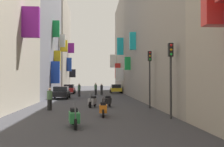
# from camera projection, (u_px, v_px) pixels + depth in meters

# --- Properties ---
(ground_plane) EXTENTS (140.00, 140.00, 0.00)m
(ground_plane) POSITION_uv_depth(u_px,v_px,m) (91.00, 98.00, 33.68)
(ground_plane) COLOR #38383D
(building_left_mid_a) EXTENTS (7.11, 17.90, 17.61)m
(building_left_mid_a) POSITION_uv_depth(u_px,v_px,m) (30.00, 29.00, 36.86)
(building_left_mid_a) COLOR gray
(building_left_mid_a) RESTS_ON ground
(building_left_mid_c) EXTENTS (7.31, 15.63, 17.36)m
(building_left_mid_c) POSITION_uv_depth(u_px,v_px,m) (52.00, 47.00, 55.52)
(building_left_mid_c) COLOR #9E9384
(building_left_mid_c) RESTS_ON ground
(building_right_mid_a) EXTENTS (6.76, 30.10, 16.76)m
(building_right_mid_a) POSITION_uv_depth(u_px,v_px,m) (168.00, 21.00, 29.85)
(building_right_mid_a) COLOR gray
(building_right_mid_a) RESTS_ON ground
(building_right_mid_b) EXTENTS (7.33, 19.48, 17.24)m
(building_right_mid_b) POSITION_uv_depth(u_px,v_px,m) (134.00, 46.00, 54.58)
(building_right_mid_b) COLOR gray
(building_right_mid_b) RESTS_ON ground
(parked_car_red) EXTENTS (1.85, 4.15, 1.46)m
(parked_car_red) POSITION_uv_depth(u_px,v_px,m) (69.00, 89.00, 44.98)
(parked_car_red) COLOR #B21E1E
(parked_car_red) RESTS_ON ground
(parked_car_yellow) EXTENTS (1.87, 4.00, 1.43)m
(parked_car_yellow) POSITION_uv_depth(u_px,v_px,m) (116.00, 88.00, 47.25)
(parked_car_yellow) COLOR gold
(parked_car_yellow) RESTS_ON ground
(parked_car_black) EXTENTS (1.94, 4.08, 1.40)m
(parked_car_black) POSITION_uv_depth(u_px,v_px,m) (61.00, 92.00, 32.90)
(parked_car_black) COLOR black
(parked_car_black) RESTS_ON ground
(scooter_green) EXTENTS (0.61, 1.96, 1.13)m
(scooter_green) POSITION_uv_depth(u_px,v_px,m) (74.00, 117.00, 12.97)
(scooter_green) COLOR #287F3D
(scooter_green) RESTS_ON ground
(scooter_black) EXTENTS (0.80, 1.84, 1.13)m
(scooter_black) POSITION_uv_depth(u_px,v_px,m) (107.00, 101.00, 22.89)
(scooter_black) COLOR black
(scooter_black) RESTS_ON ground
(scooter_silver) EXTENTS (0.72, 1.78, 1.13)m
(scooter_silver) POSITION_uv_depth(u_px,v_px,m) (93.00, 101.00, 22.58)
(scooter_silver) COLOR #ADADB2
(scooter_silver) RESTS_ON ground
(scooter_orange) EXTENTS (0.49, 1.80, 1.13)m
(scooter_orange) POSITION_uv_depth(u_px,v_px,m) (103.00, 109.00, 16.81)
(scooter_orange) COLOR orange
(scooter_orange) RESTS_ON ground
(pedestrian_crossing) EXTENTS (0.38, 0.38, 1.62)m
(pedestrian_crossing) POSITION_uv_depth(u_px,v_px,m) (102.00, 89.00, 40.96)
(pedestrian_crossing) COLOR #323232
(pedestrian_crossing) RESTS_ON ground
(pedestrian_near_left) EXTENTS (0.39, 0.39, 1.59)m
(pedestrian_near_left) POSITION_uv_depth(u_px,v_px,m) (50.00, 99.00, 20.31)
(pedestrian_near_left) COLOR black
(pedestrian_near_left) RESTS_ON ground
(pedestrian_near_right) EXTENTS (0.51, 0.51, 1.73)m
(pedestrian_near_right) POSITION_uv_depth(u_px,v_px,m) (96.00, 89.00, 40.61)
(pedestrian_near_right) COLOR black
(pedestrian_near_right) RESTS_ON ground
(pedestrian_mid_street) EXTENTS (0.54, 0.54, 1.69)m
(pedestrian_mid_street) POSITION_uv_depth(u_px,v_px,m) (79.00, 90.00, 37.10)
(pedestrian_mid_street) COLOR #2F2F2F
(pedestrian_mid_street) RESTS_ON ground
(traffic_light_near_corner) EXTENTS (0.26, 0.34, 4.21)m
(traffic_light_near_corner) POSITION_uv_depth(u_px,v_px,m) (171.00, 67.00, 15.84)
(traffic_light_near_corner) COLOR #2D2D2D
(traffic_light_near_corner) RESTS_ON ground
(traffic_light_far_corner) EXTENTS (0.26, 0.34, 4.36)m
(traffic_light_far_corner) POSITION_uv_depth(u_px,v_px,m) (150.00, 69.00, 21.76)
(traffic_light_far_corner) COLOR #2D2D2D
(traffic_light_far_corner) RESTS_ON ground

